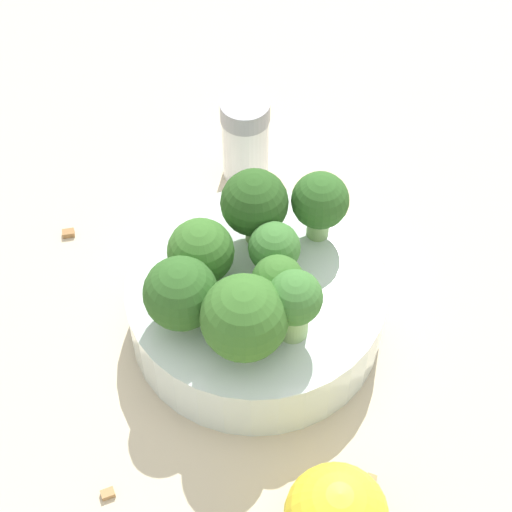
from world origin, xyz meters
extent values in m
plane|color=beige|center=(0.00, 0.00, 0.00)|extent=(3.00, 3.00, 0.00)
cylinder|color=silver|center=(0.00, 0.00, 0.02)|extent=(0.17, 0.17, 0.05)
cylinder|color=#7A9E5B|center=(-0.01, 0.00, 0.06)|extent=(0.02, 0.02, 0.02)
sphere|color=#3D7533|center=(-0.01, 0.00, 0.08)|extent=(0.03, 0.03, 0.03)
cylinder|color=#84AD66|center=(0.05, 0.00, 0.06)|extent=(0.02, 0.02, 0.02)
sphere|color=#2D5B23|center=(0.05, 0.00, 0.07)|extent=(0.05, 0.05, 0.05)
cylinder|color=#7A9E5B|center=(0.03, 0.04, 0.06)|extent=(0.03, 0.03, 0.02)
sphere|color=#386B28|center=(0.03, 0.04, 0.08)|extent=(0.05, 0.05, 0.05)
cylinder|color=#84AD66|center=(0.00, 0.03, 0.06)|extent=(0.02, 0.02, 0.03)
sphere|color=#386B28|center=(0.00, 0.03, 0.08)|extent=(0.03, 0.03, 0.03)
cylinder|color=#84AD66|center=(0.03, -0.02, 0.06)|extent=(0.02, 0.02, 0.02)
sphere|color=#386B28|center=(0.03, -0.02, 0.07)|extent=(0.04, 0.04, 0.04)
cylinder|color=#8EB770|center=(-0.06, -0.01, 0.06)|extent=(0.02, 0.02, 0.03)
sphere|color=#2D5B23|center=(-0.06, -0.01, 0.08)|extent=(0.04, 0.04, 0.04)
cylinder|color=#7A9E5B|center=(-0.02, -0.03, 0.06)|extent=(0.02, 0.02, 0.03)
sphere|color=#28511E|center=(-0.02, -0.03, 0.08)|extent=(0.04, 0.04, 0.04)
cylinder|color=#8EB770|center=(0.00, 0.04, 0.06)|extent=(0.03, 0.03, 0.03)
sphere|color=#3D7533|center=(0.00, 0.04, 0.08)|extent=(0.03, 0.03, 0.03)
cylinder|color=silver|center=(-0.07, -0.13, 0.03)|extent=(0.04, 0.04, 0.06)
cylinder|color=gray|center=(-0.07, -0.13, 0.06)|extent=(0.04, 0.04, 0.02)
cube|color=tan|center=(-0.11, -0.07, 0.00)|extent=(0.01, 0.01, 0.01)
cube|color=olive|center=(0.08, -0.14, 0.00)|extent=(0.01, 0.01, 0.01)
cube|color=#AD7F4C|center=(0.00, 0.13, 0.00)|extent=(0.01, 0.01, 0.01)
cube|color=#AD7F4C|center=(0.14, 0.06, 0.00)|extent=(0.01, 0.01, 0.01)
camera|label=1|loc=(0.18, 0.28, 0.49)|focal=60.00mm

